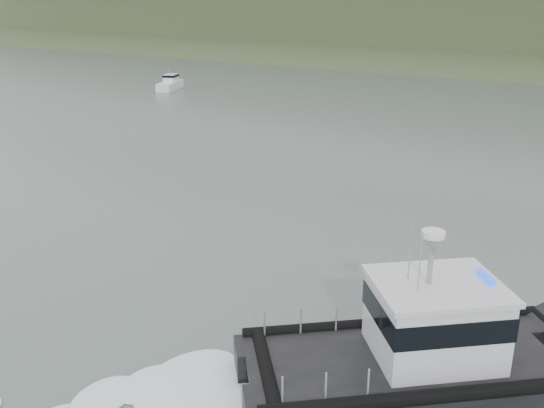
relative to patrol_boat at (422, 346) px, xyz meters
The scene contains 3 objects.
ground 8.72m from the patrol_boat, behind, with size 400.00×400.00×0.00m, color #475551.
patrol_boat is the anchor object (origin of this frame).
motorboat 62.69m from the patrol_boat, 138.62° to the left, with size 3.47×5.46×2.85m.
Camera 1 is at (13.33, -15.11, 11.30)m, focal length 40.00 mm.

